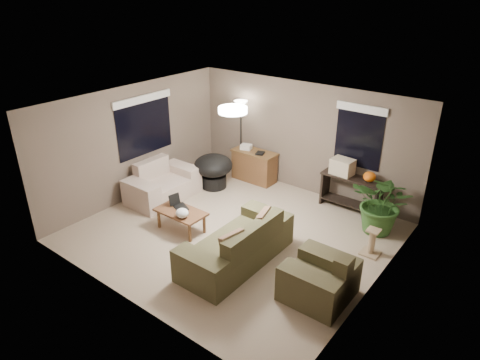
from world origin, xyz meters
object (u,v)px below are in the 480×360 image
Objects in this scene: loveseat at (162,186)px; armchair at (320,280)px; console_table at (351,191)px; papasan_chair at (213,169)px; coffee_table at (181,214)px; cat_scratching_post at (372,243)px; floor_lamp at (241,114)px; main_sofa at (238,247)px; desk at (254,166)px; houseplant at (382,210)px.

armchair is (4.37, -0.81, 0.00)m from loveseat.
papasan_chair is at bearing -162.54° from console_table.
coffee_table is 3.59m from console_table.
cat_scratching_post is (0.19, 1.58, -0.08)m from armchair.
floor_lamp reaches higher than cat_scratching_post.
armchair is 0.77× the size of console_table.
desk is (-1.76, 2.89, 0.08)m from main_sofa.
main_sofa is 1.53m from armchair.
loveseat is at bearing 163.00° from main_sofa.
coffee_table is (1.32, -0.72, 0.06)m from loveseat.
coffee_table is at bearing 178.30° from armchair.
loveseat and armchair have the same top height.
loveseat is 3.20× the size of cat_scratching_post.
loveseat is 1.45× the size of desk.
armchair is (1.53, 0.06, 0.00)m from main_sofa.
coffee_table is at bearing -85.06° from desk.
main_sofa reaches higher than console_table.
desk reaches higher than cat_scratching_post.
floor_lamp reaches higher than console_table.
loveseat is 0.84× the size of floor_lamp.
main_sofa is 2.97m from loveseat.
desk is (1.08, 2.02, 0.08)m from loveseat.
armchair is at bearing -10.54° from loveseat.
desk is at bearing -0.97° from floor_lamp.
papasan_chair is 1.90× the size of cat_scratching_post.
cat_scratching_post is at bearing 24.55° from coffee_table.
loveseat is at bearing -170.54° from cat_scratching_post.
floor_lamp is at bearing 179.03° from desk.
main_sofa is 1.77× the size of houseplant.
houseplant is (3.10, 2.30, 0.13)m from coffee_table.
coffee_table is 1.05× the size of papasan_chair.
armchair is 1.00× the size of coffee_table.
cat_scratching_post is (3.25, 1.48, -0.14)m from coffee_table.
papasan_chair is 4.05m from cat_scratching_post.
loveseat reaches higher than cat_scratching_post.
loveseat is 4.45m from armchair.
floor_lamp is (-0.65, 2.75, 1.24)m from coffee_table.
desk is at bearing 139.32° from armchair.
main_sofa reaches higher than papasan_chair.
papasan_chair is 1.45m from floor_lamp.
houseplant reaches higher than console_table.
houseplant is at bearing -6.78° from floor_lamp.
desk is (-3.30, 2.83, 0.08)m from armchair.
cat_scratching_post is at bearing 9.46° from loveseat.
houseplant is (0.86, -0.50, 0.05)m from console_table.
console_table is (-0.82, 2.89, 0.14)m from armchair.
console_table is at bearing 17.46° from papasan_chair.
houseplant is (4.41, 1.58, 0.19)m from loveseat.
main_sofa is 1.54m from coffee_table.
armchair is at bearing 2.07° from main_sofa.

